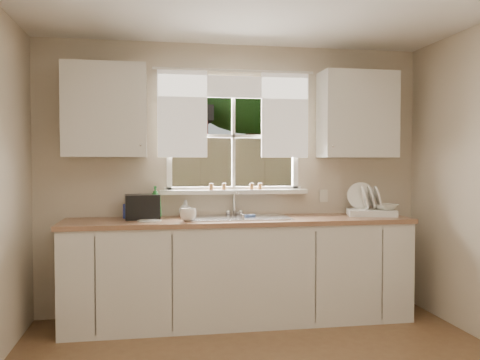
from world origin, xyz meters
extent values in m
cube|color=beige|center=(0.00, 2.00, 0.57)|extent=(3.60, 0.02, 1.15)
cube|color=beige|center=(0.00, 2.00, 2.33)|extent=(3.60, 0.02, 0.35)
cube|color=beige|center=(-1.20, 2.00, 1.65)|extent=(1.20, 0.02, 1.00)
cube|color=beige|center=(1.20, 2.00, 1.65)|extent=(1.20, 0.02, 1.00)
cube|color=white|center=(0.00, 2.02, 1.15)|extent=(1.30, 0.06, 0.05)
cube|color=white|center=(0.00, 2.02, 2.15)|extent=(1.30, 0.06, 0.05)
cube|color=white|center=(-0.60, 2.02, 1.65)|extent=(0.05, 0.06, 1.05)
cube|color=white|center=(0.60, 2.02, 1.65)|extent=(0.05, 0.06, 1.05)
cube|color=white|center=(0.00, 2.02, 1.65)|extent=(0.03, 0.04, 1.00)
cube|color=white|center=(0.00, 2.02, 1.65)|extent=(1.20, 0.04, 0.03)
cube|color=white|center=(0.00, 1.96, 1.13)|extent=(1.38, 0.14, 0.04)
cylinder|color=white|center=(0.00, 1.94, 2.25)|extent=(1.50, 0.02, 0.02)
cube|color=white|center=(-0.48, 1.95, 1.85)|extent=(0.45, 0.02, 0.80)
cube|color=white|center=(0.48, 1.95, 1.85)|extent=(0.45, 0.02, 0.80)
cube|color=white|center=(0.00, 1.95, 2.10)|extent=(1.40, 0.02, 0.20)
cube|color=silver|center=(0.00, 1.68, 0.43)|extent=(3.00, 0.62, 0.87)
cube|color=#8E6447|center=(0.00, 1.68, 0.89)|extent=(3.04, 0.65, 0.04)
cube|color=silver|center=(-1.15, 1.82, 1.85)|extent=(0.70, 0.33, 0.80)
cube|color=silver|center=(1.15, 1.82, 1.85)|extent=(0.70, 0.33, 0.80)
cube|color=beige|center=(0.88, 1.99, 1.08)|extent=(0.08, 0.01, 0.12)
cylinder|color=brown|center=(-0.22, 1.94, 1.18)|extent=(0.04, 0.04, 0.06)
cylinder|color=brown|center=(0.16, 1.94, 1.18)|extent=(0.04, 0.04, 0.06)
cylinder|color=brown|center=(-0.10, 1.94, 1.18)|extent=(0.04, 0.04, 0.06)
cylinder|color=brown|center=(0.24, 1.94, 1.18)|extent=(0.04, 0.04, 0.06)
cube|color=#335421|center=(0.00, 7.00, -0.02)|extent=(20.00, 10.00, 0.02)
cube|color=olive|center=(0.00, 5.00, 0.90)|extent=(8.00, 0.10, 1.80)
cube|color=maroon|center=(-1.20, 8.50, 1.10)|extent=(3.00, 3.00, 2.20)
cube|color=black|center=(-1.20, 8.50, 2.35)|extent=(3.20, 3.20, 0.30)
cylinder|color=#423021|center=(1.40, 8.00, 1.60)|extent=(0.36, 0.36, 3.20)
sphere|color=#214716|center=(1.40, 8.00, 4.00)|extent=(4.00, 4.00, 4.00)
sphere|color=#214716|center=(0.30, 9.50, 4.50)|extent=(3.20, 3.20, 3.20)
cube|color=#B7B7BC|center=(0.00, 1.71, 0.83)|extent=(0.84, 0.46, 0.18)
cube|color=#B7B7BC|center=(0.00, 1.71, 0.92)|extent=(0.88, 0.50, 0.01)
cube|color=#B7B7BC|center=(0.00, 1.71, 0.89)|extent=(0.02, 0.41, 0.14)
cylinder|color=silver|center=(0.00, 1.96, 1.02)|extent=(0.03, 0.03, 0.22)
cylinder|color=silver|center=(0.00, 1.88, 1.13)|extent=(0.02, 0.18, 0.02)
sphere|color=silver|center=(-0.06, 1.96, 0.94)|extent=(0.05, 0.05, 0.05)
sphere|color=silver|center=(0.06, 1.96, 0.94)|extent=(0.05, 0.05, 0.05)
cube|color=white|center=(1.25, 1.72, 0.94)|extent=(0.50, 0.43, 0.06)
cylinder|color=white|center=(1.20, 1.84, 1.09)|extent=(0.27, 0.14, 0.25)
cylinder|color=white|center=(1.19, 1.73, 1.08)|extent=(0.13, 0.23, 0.22)
cylinder|color=white|center=(1.25, 1.72, 1.08)|extent=(0.13, 0.23, 0.22)
cylinder|color=white|center=(1.31, 1.70, 1.08)|extent=(0.13, 0.23, 0.22)
imported|color=white|center=(1.37, 1.68, 0.99)|extent=(0.26, 0.26, 0.05)
imported|color=#2A8339|center=(-0.73, 1.78, 1.05)|extent=(0.13, 0.13, 0.29)
imported|color=#3347C1|center=(-0.96, 1.87, 1.00)|extent=(0.09, 0.09, 0.19)
imported|color=beige|center=(-0.46, 1.89, 0.99)|extent=(0.15, 0.15, 0.15)
cylinder|color=beige|center=(-0.78, 1.58, 0.92)|extent=(0.20, 0.20, 0.01)
imported|color=white|center=(-0.46, 1.54, 0.96)|extent=(0.15, 0.15, 0.11)
cube|color=black|center=(-0.84, 1.79, 1.02)|extent=(0.31, 0.28, 0.21)
camera|label=1|loc=(-0.75, -2.70, 1.40)|focal=38.00mm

